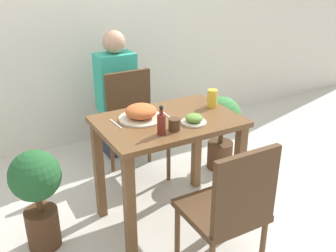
% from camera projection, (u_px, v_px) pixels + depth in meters
% --- Properties ---
extents(ground_plane, '(16.00, 16.00, 0.00)m').
position_uv_depth(ground_plane, '(168.00, 217.00, 2.88)').
color(ground_plane, beige).
extents(wall_back, '(8.00, 0.05, 2.60)m').
position_uv_depth(wall_back, '(86.00, 9.00, 3.59)').
color(wall_back, silver).
rests_on(wall_back, ground_plane).
extents(dining_table, '(0.92, 0.63, 0.78)m').
position_uv_depth(dining_table, '(168.00, 140.00, 2.63)').
color(dining_table, brown).
rests_on(dining_table, ground_plane).
extents(chair_near, '(0.42, 0.42, 0.88)m').
position_uv_depth(chair_near, '(230.00, 207.00, 2.16)').
color(chair_near, '#4C331E').
rests_on(chair_near, ground_plane).
extents(chair_far, '(0.42, 0.42, 0.88)m').
position_uv_depth(chair_far, '(135.00, 120.00, 3.28)').
color(chair_far, '#4C331E').
rests_on(chair_far, ground_plane).
extents(food_plate, '(0.29, 0.29, 0.10)m').
position_uv_depth(food_plate, '(141.00, 113.00, 2.55)').
color(food_plate, beige).
rests_on(food_plate, dining_table).
extents(side_plate, '(0.16, 0.16, 0.06)m').
position_uv_depth(side_plate, '(194.00, 119.00, 2.49)').
color(side_plate, beige).
rests_on(side_plate, dining_table).
extents(drink_cup, '(0.07, 0.07, 0.08)m').
position_uv_depth(drink_cup, '(174.00, 124.00, 2.39)').
color(drink_cup, '#4C331E').
rests_on(drink_cup, dining_table).
extents(juice_glass, '(0.07, 0.07, 0.12)m').
position_uv_depth(juice_glass, '(212.00, 98.00, 2.75)').
color(juice_glass, gold).
rests_on(juice_glass, dining_table).
extents(sauce_bottle, '(0.05, 0.05, 0.19)m').
position_uv_depth(sauce_bottle, '(161.00, 123.00, 2.32)').
color(sauce_bottle, maroon).
rests_on(sauce_bottle, dining_table).
extents(fork_utensil, '(0.02, 0.17, 0.00)m').
position_uv_depth(fork_utensil, '(116.00, 124.00, 2.49)').
color(fork_utensil, silver).
rests_on(fork_utensil, dining_table).
extents(spoon_utensil, '(0.02, 0.16, 0.00)m').
position_uv_depth(spoon_utensil, '(165.00, 114.00, 2.64)').
color(spoon_utensil, silver).
rests_on(spoon_utensil, dining_table).
extents(potted_plant_left, '(0.32, 0.32, 0.69)m').
position_uv_depth(potted_plant_left, '(37.00, 190.00, 2.44)').
color(potted_plant_left, '#51331E').
rests_on(potted_plant_left, ground_plane).
extents(potted_plant_right, '(0.32, 0.32, 0.66)m').
position_uv_depth(potted_plant_right, '(221.00, 126.00, 3.39)').
color(potted_plant_right, '#51331E').
rests_on(potted_plant_right, ground_plane).
extents(person_figure, '(0.34, 0.22, 1.17)m').
position_uv_depth(person_figure, '(117.00, 95.00, 3.58)').
color(person_figure, '#2D3347').
rests_on(person_figure, ground_plane).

